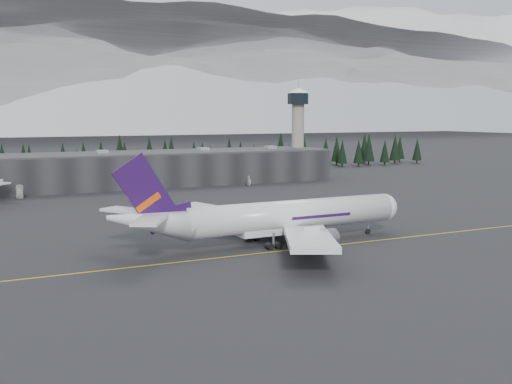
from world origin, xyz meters
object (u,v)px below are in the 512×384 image
control_tower (298,122)px  gse_vehicle_a (20,197)px  terminal (129,169)px  gse_vehicle_b (249,184)px  jet_main (268,218)px

control_tower → gse_vehicle_a: bearing=-168.3°
terminal → gse_vehicle_b: (40.18, -20.25, -5.64)m
terminal → gse_vehicle_b: size_ratio=41.35×
gse_vehicle_a → terminal: bearing=36.2°
terminal → gse_vehicle_a: terminal is taller
jet_main → gse_vehicle_a: 105.60m
gse_vehicle_a → gse_vehicle_b: (81.65, 0.89, 0.01)m
control_tower → gse_vehicle_a: (-116.47, -24.14, -22.76)m
terminal → jet_main: jet_main is taller
terminal → control_tower: bearing=2.3°
jet_main → terminal: bearing=86.9°
terminal → jet_main: size_ratio=2.39×
terminal → jet_main: 120.14m
terminal → gse_vehicle_b: 45.35m
control_tower → gse_vehicle_a: control_tower is taller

